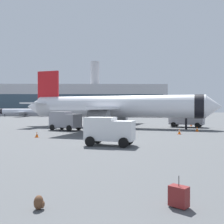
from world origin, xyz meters
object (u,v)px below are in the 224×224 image
(service_truck, at_px, (65,120))
(safety_cone_near, at_px, (179,131))
(rolling_suitcase, at_px, (179,196))
(fuel_truck, at_px, (186,117))
(safety_cone_far, at_px, (191,124))
(airplane_at_gate, at_px, (114,107))
(traveller_backpack, at_px, (39,203))
(airplane_taxiing, at_px, (22,111))
(safety_cone_mid, at_px, (197,129))
(cargo_van, at_px, (109,130))
(safety_cone_outer, at_px, (37,134))

(service_truck, height_order, safety_cone_near, service_truck)
(rolling_suitcase, bearing_deg, service_truck, 105.80)
(fuel_truck, distance_m, safety_cone_far, 3.27)
(safety_cone_near, distance_m, safety_cone_far, 16.83)
(airplane_at_gate, xyz_separation_m, rolling_suitcase, (1.28, -37.46, -3.27))
(safety_cone_far, bearing_deg, traveller_backpack, -114.03)
(service_truck, xyz_separation_m, fuel_truck, (20.82, 6.53, 0.16))
(airplane_taxiing, bearing_deg, safety_cone_mid, -55.32)
(cargo_van, bearing_deg, traveller_backpack, -99.25)
(fuel_truck, distance_m, safety_cone_mid, 9.21)
(service_truck, height_order, safety_cone_outer, service_truck)
(cargo_van, distance_m, safety_cone_mid, 19.36)
(safety_cone_outer, bearing_deg, cargo_van, -39.56)
(airplane_taxiing, height_order, safety_cone_mid, airplane_taxiing)
(service_truck, relative_size, safety_cone_outer, 7.51)
(safety_cone_mid, height_order, rolling_suitcase, rolling_suitcase)
(service_truck, relative_size, fuel_truck, 0.82)
(service_truck, xyz_separation_m, safety_cone_far, (22.52, 8.97, -1.20))
(safety_cone_near, bearing_deg, safety_cone_far, 67.24)
(fuel_truck, height_order, safety_cone_mid, fuel_truck)
(cargo_van, xyz_separation_m, safety_cone_near, (9.29, 10.27, -1.08))
(airplane_taxiing, height_order, safety_cone_far, airplane_taxiing)
(safety_cone_mid, height_order, safety_cone_outer, safety_cone_mid)
(airplane_taxiing, height_order, safety_cone_near, airplane_taxiing)
(rolling_suitcase, bearing_deg, cargo_van, 98.69)
(rolling_suitcase, bearing_deg, airplane_taxiing, 110.53)
(airplane_taxiing, relative_size, cargo_van, 4.24)
(service_truck, distance_m, safety_cone_near, 17.35)
(airplane_at_gate, bearing_deg, cargo_van, -92.64)
(safety_cone_far, bearing_deg, cargo_van, -121.49)
(safety_cone_mid, bearing_deg, service_truck, 172.74)
(safety_cone_mid, xyz_separation_m, safety_cone_far, (2.80, 11.48, 0.04))
(safety_cone_far, bearing_deg, safety_cone_mid, -103.71)
(service_truck, relative_size, safety_cone_near, 7.02)
(cargo_van, bearing_deg, service_truck, 111.78)
(cargo_van, xyz_separation_m, safety_cone_far, (15.80, 25.79, -1.04))
(fuel_truck, xyz_separation_m, traveller_backpack, (-16.58, -38.56, -1.54))
(fuel_truck, bearing_deg, rolling_suitcase, -107.05)
(airplane_at_gate, distance_m, airplane_taxiing, 69.94)
(traveller_backpack, bearing_deg, safety_cone_near, 65.21)
(airplane_taxiing, height_order, traveller_backpack, airplane_taxiing)
(service_truck, distance_m, fuel_truck, 21.82)
(fuel_truck, distance_m, traveller_backpack, 42.00)
(safety_cone_mid, bearing_deg, safety_cone_near, -132.56)
(safety_cone_near, distance_m, traveller_backpack, 28.06)
(airplane_taxiing, relative_size, rolling_suitcase, 18.49)
(safety_cone_near, height_order, safety_cone_far, safety_cone_far)
(service_truck, relative_size, cargo_van, 1.09)
(safety_cone_near, xyz_separation_m, safety_cone_outer, (-17.73, -3.30, -0.02))
(safety_cone_near, distance_m, rolling_suitcase, 26.32)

